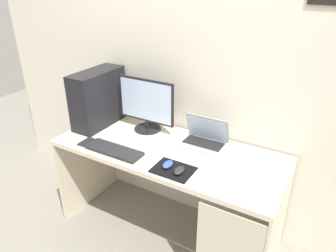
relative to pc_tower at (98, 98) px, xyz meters
The scene contains 11 objects.
ground_plane 1.22m from the pc_tower, ahead, with size 8.00×8.00×0.00m, color gray.
wall_back 0.81m from the pc_tower, 23.37° to the left, with size 4.00×0.05×2.60m.
desk 0.81m from the pc_tower, ahead, with size 1.64×0.68×0.77m.
pc_tower is the anchor object (origin of this frame).
monitor 0.41m from the pc_tower, 13.95° to the left, with size 0.48×0.21×0.42m.
laptop 0.91m from the pc_tower, ahead, with size 0.33×0.22×0.21m.
keyboard 0.54m from the pc_tower, 38.27° to the right, with size 0.42×0.14×0.02m, color #232326.
mousepad 0.93m from the pc_tower, 19.10° to the right, with size 0.26×0.20×0.01m, color black.
mouse_left 0.88m from the pc_tower, 19.45° to the right, with size 0.06×0.10×0.03m, color #2D51B2.
mouse_right 0.98m from the pc_tower, 18.97° to the right, with size 0.06×0.10×0.03m, color #232326.
cell_phone 0.40m from the pc_tower, 67.26° to the right, with size 0.07×0.13×0.01m, color #232326.
Camera 1 is at (0.97, -1.68, 1.90)m, focal length 33.58 mm.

